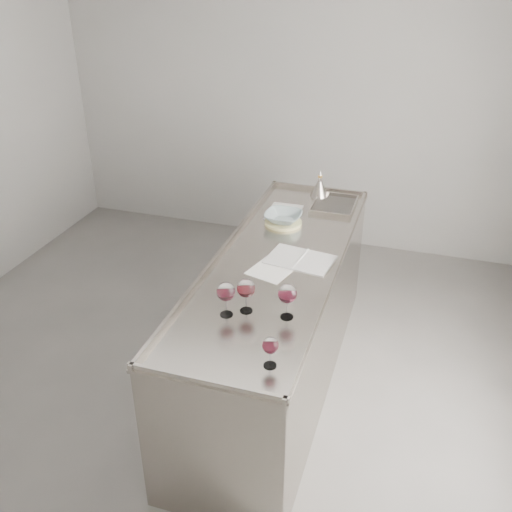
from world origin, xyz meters
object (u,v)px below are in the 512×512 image
(wine_glass_right, at_px, (287,295))
(wine_glass_left, at_px, (226,293))
(notebook, at_px, (300,260))
(counter, at_px, (277,322))
(wine_glass_small, at_px, (270,346))
(ceramic_bowl, at_px, (283,217))
(wine_glass_middle, at_px, (246,289))
(wine_funnel, at_px, (319,188))

(wine_glass_right, bearing_deg, wine_glass_left, -166.30)
(notebook, bearing_deg, counter, -156.83)
(wine_glass_small, xyz_separation_m, ceramic_bowl, (-0.34, 1.49, -0.06))
(wine_glass_left, xyz_separation_m, wine_glass_small, (0.34, -0.33, -0.03))
(wine_glass_left, bearing_deg, wine_glass_small, -44.34)
(wine_glass_middle, distance_m, notebook, 0.65)
(wine_glass_small, relative_size, ceramic_bowl, 0.62)
(wine_glass_middle, xyz_separation_m, notebook, (0.14, 0.62, -0.13))
(wine_glass_small, xyz_separation_m, notebook, (-0.10, 1.01, -0.11))
(notebook, distance_m, ceramic_bowl, 0.54)
(notebook, bearing_deg, wine_glass_right, -74.78)
(wine_glass_small, height_order, notebook, wine_glass_small)
(wine_glass_right, relative_size, ceramic_bowl, 0.77)
(wine_glass_left, distance_m, wine_glass_middle, 0.11)
(wine_funnel, bearing_deg, ceramic_bowl, -103.34)
(wine_glass_left, distance_m, wine_glass_right, 0.32)
(wine_glass_left, bearing_deg, wine_funnel, 85.79)
(notebook, relative_size, ceramic_bowl, 1.70)
(counter, xyz_separation_m, wine_funnel, (0.03, 1.08, 0.53))
(wine_glass_small, relative_size, wine_funnel, 0.76)
(counter, distance_m, wine_funnel, 1.20)
(counter, relative_size, wine_glass_left, 12.44)
(notebook, bearing_deg, wine_glass_small, -76.09)
(wine_glass_middle, bearing_deg, wine_funnel, 88.64)
(wine_glass_right, distance_m, wine_glass_small, 0.41)
(wine_glass_small, distance_m, ceramic_bowl, 1.53)
(ceramic_bowl, bearing_deg, wine_glass_small, -77.07)
(wine_glass_small, relative_size, notebook, 0.36)
(wine_funnel, bearing_deg, counter, -91.42)
(wine_glass_left, height_order, wine_glass_right, wine_glass_right)
(wine_glass_middle, relative_size, notebook, 0.44)
(wine_glass_middle, bearing_deg, counter, 88.77)
(ceramic_bowl, xyz_separation_m, wine_funnel, (0.13, 0.57, 0.01))
(wine_glass_right, height_order, wine_glass_small, wine_glass_right)
(wine_glass_left, bearing_deg, counter, 81.22)
(wine_glass_small, distance_m, wine_funnel, 2.07)
(notebook, bearing_deg, wine_glass_left, -100.59)
(counter, distance_m, wine_glass_right, 0.86)
(wine_glass_middle, bearing_deg, ceramic_bowl, 94.94)
(notebook, bearing_deg, wine_glass_middle, -94.97)
(notebook, height_order, wine_funnel, wine_funnel)
(wine_glass_right, xyz_separation_m, wine_funnel, (-0.18, 1.66, -0.08))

